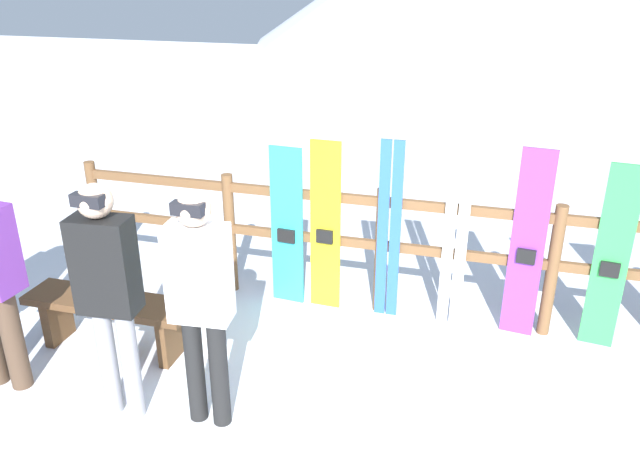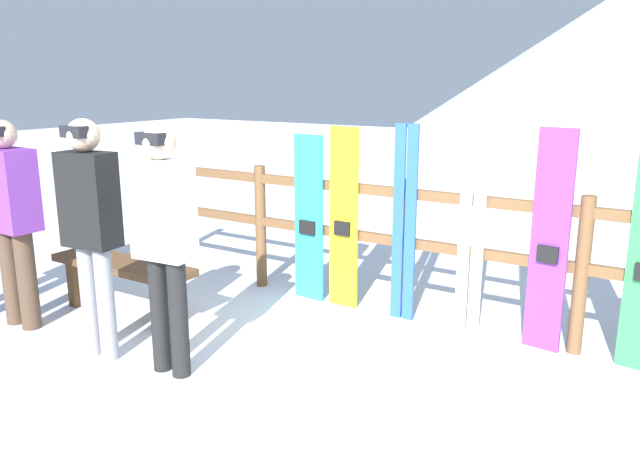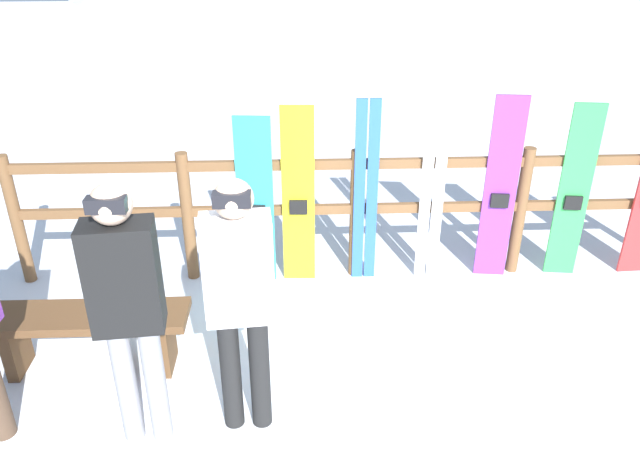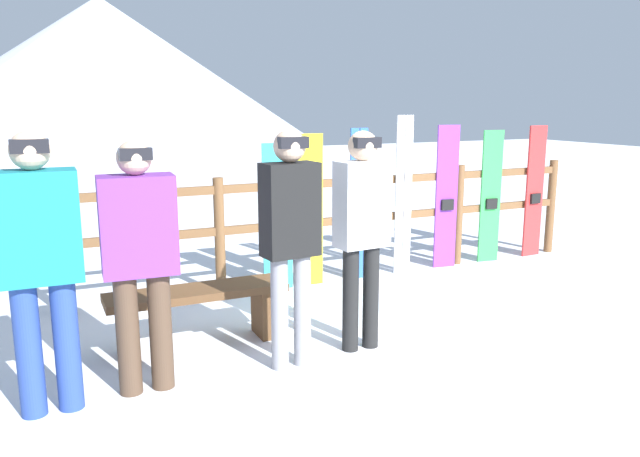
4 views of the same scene
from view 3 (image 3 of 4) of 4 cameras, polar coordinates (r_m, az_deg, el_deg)
ground_plane at (r=4.17m, az=5.28°, el=-16.29°), size 40.00×40.00×0.00m
fence at (r=5.19m, az=3.30°, el=2.39°), size 5.70×0.10×1.14m
bench at (r=4.54m, az=-20.46°, el=-8.50°), size 1.36×0.36×0.46m
person_white at (r=3.51m, az=-7.36°, el=-5.73°), size 0.40×0.24×1.64m
person_black at (r=3.53m, az=-17.25°, el=-6.26°), size 0.40×0.24×1.66m
snowboard_cyan at (r=5.11m, az=-5.92°, el=2.34°), size 0.30×0.07×1.45m
snowboard_yellow at (r=5.08m, az=-2.00°, el=2.83°), size 0.27×0.06×1.53m
ski_pair_blue at (r=5.10m, az=4.20°, el=3.22°), size 0.19×0.02×1.58m
ski_pair_white at (r=5.17m, az=10.27°, el=3.90°), size 0.20×0.02×1.70m
snowboard_purple at (r=5.34m, az=16.13°, el=3.31°), size 0.26×0.08×1.59m
snowboard_green at (r=5.58m, az=22.17°, el=2.98°), size 0.26×0.08×1.52m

